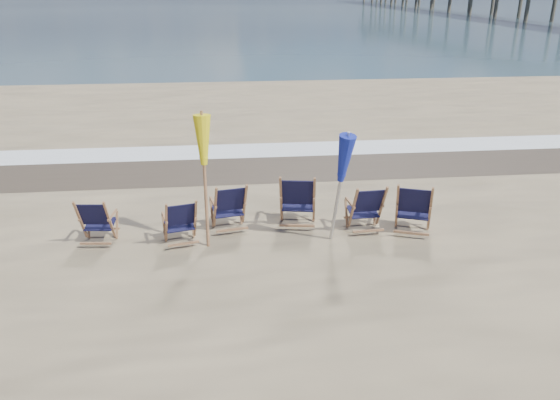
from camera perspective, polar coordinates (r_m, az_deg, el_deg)
The scene contains 11 objects.
ocean at distance 134.57m, azimuth -5.98°, elevation 19.71°, with size 400.00×400.00×0.00m, color #3C5765.
surf_foam at distance 15.46m, azimuth -2.38°, elevation 5.22°, with size 200.00×1.40×0.01m, color silver.
wet_sand_strip at distance 14.03m, azimuth -1.98°, elevation 3.49°, with size 200.00×2.60×0.00m, color #42362A.
beach_chair_0 at distance 10.09m, azimuth -17.36°, elevation -2.21°, with size 0.59×0.66×0.92m, color black, non-canonical shape.
beach_chair_1 at distance 9.81m, azimuth -8.82°, elevation -2.13°, with size 0.59×0.66×0.92m, color black, non-canonical shape.
beach_chair_2 at distance 10.24m, azimuth -3.70°, elevation -0.62°, with size 0.64×0.72×1.00m, color black, non-canonical shape.
beach_chair_3 at distance 10.29m, azimuth 3.58°, elevation -0.16°, with size 0.71×0.80×1.12m, color black, non-canonical shape.
beach_chair_4 at distance 10.32m, azimuth 10.59°, elevation -0.81°, with size 0.63×0.71×0.99m, color black, non-canonical shape.
beach_chair_5 at distance 10.29m, azimuth 15.43°, elevation -1.09°, with size 0.68×0.77×1.06m, color black, non-canonical shape.
umbrella_yellow at distance 9.31m, azimuth -8.02°, elevation 5.38°, with size 0.30×0.30×2.33m.
umbrella_blue at distance 9.41m, azimuth 6.24°, elevation 4.03°, with size 0.30×0.30×2.07m.
Camera 1 is at (-0.92, -6.50, 4.38)m, focal length 35.00 mm.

